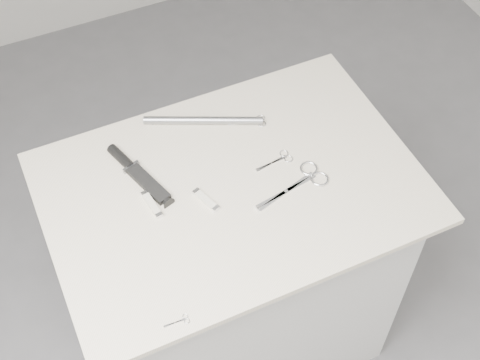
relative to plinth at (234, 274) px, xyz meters
name	(u,v)px	position (x,y,z in m)	size (l,w,h in m)	color
ground	(235,335)	(0.00, 0.00, -0.46)	(4.00, 4.00, 0.01)	slate
plinth	(234,274)	(0.00, 0.00, 0.00)	(0.90, 0.60, 0.90)	silver
display_board	(233,188)	(0.00, 0.00, 0.46)	(1.00, 0.70, 0.02)	beige
large_shears	(304,180)	(0.18, -0.07, 0.47)	(0.22, 0.10, 0.01)	silver
embroidery_scissors_a	(279,159)	(0.15, 0.03, 0.47)	(0.11, 0.05, 0.00)	silver
embroidery_scissors_b	(254,122)	(0.15, 0.19, 0.47)	(0.11, 0.06, 0.00)	silver
tiny_scissors	(180,321)	(-0.27, -0.31, 0.47)	(0.06, 0.03, 0.00)	silver
sheathed_knife	(136,171)	(-0.22, 0.15, 0.48)	(0.11, 0.24, 0.03)	black
pocket_knife_a	(152,204)	(-0.22, 0.03, 0.48)	(0.03, 0.10, 0.01)	silver
pocket_knife_b	(206,200)	(-0.09, -0.02, 0.48)	(0.05, 0.09, 0.01)	silver
metal_rail	(203,120)	(0.02, 0.24, 0.48)	(0.02, 0.02, 0.34)	gray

